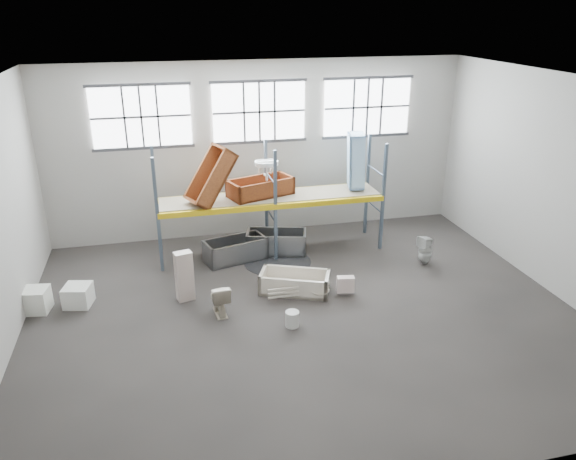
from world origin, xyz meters
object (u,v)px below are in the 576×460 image
object	(u,v)px
toilet_white	(425,250)
bucket	(292,319)
cistern_tall	(184,276)
steel_tub_left	(235,250)
carton_near	(34,300)
rust_tub_flat	(261,187)
toilet_beige	(219,298)
blue_tub_upright	(356,161)
steel_tub_right	(276,242)
bathtub_beige	(295,282)

from	to	relation	value
toilet_white	bucket	bearing A→B (deg)	-81.55
cistern_tall	steel_tub_left	distance (m)	2.38
cistern_tall	bucket	bearing A→B (deg)	-52.72
steel_tub_left	carton_near	xyz separation A→B (m)	(-4.76, -1.61, -0.03)
rust_tub_flat	toilet_beige	bearing A→B (deg)	-116.17
toilet_white	blue_tub_upright	world-z (taller)	blue_tub_upright
steel_tub_left	blue_tub_upright	xyz separation A→B (m)	(3.49, 0.49, 2.10)
steel_tub_left	rust_tub_flat	xyz separation A→B (m)	(0.81, 0.51, 1.53)
toilet_white	steel_tub_right	size ratio (longest dim) A/B	0.49
rust_tub_flat	blue_tub_upright	size ratio (longest dim) A/B	1.15
bathtub_beige	toilet_beige	bearing A→B (deg)	-139.50
carton_near	blue_tub_upright	bearing A→B (deg)	14.29
bathtub_beige	bucket	distance (m)	1.55
carton_near	steel_tub_right	bearing A→B (deg)	17.39
cistern_tall	blue_tub_upright	xyz separation A→B (m)	(4.93, 2.36, 1.80)
carton_near	steel_tub_left	bearing A→B (deg)	18.66
toilet_beige	steel_tub_right	size ratio (longest dim) A/B	0.46
toilet_beige	carton_near	world-z (taller)	toilet_beige
bucket	carton_near	bearing A→B (deg)	160.16
steel_tub_right	steel_tub_left	bearing A→B (deg)	-167.91
steel_tub_right	bathtub_beige	bearing A→B (deg)	-91.63
steel_tub_left	toilet_beige	bearing A→B (deg)	-105.76
steel_tub_right	bucket	bearing A→B (deg)	-97.40
bathtub_beige	steel_tub_right	world-z (taller)	steel_tub_right
toilet_white	steel_tub_left	distance (m)	5.03
rust_tub_flat	carton_near	xyz separation A→B (m)	(-5.57, -2.12, -1.55)
toilet_beige	carton_near	bearing A→B (deg)	-19.95
steel_tub_right	toilet_beige	bearing A→B (deg)	-123.44
steel_tub_right	rust_tub_flat	bearing A→B (deg)	144.84
bathtub_beige	bucket	xyz separation A→B (m)	(-0.43, -1.49, -0.07)
rust_tub_flat	cistern_tall	bearing A→B (deg)	-133.52
cistern_tall	blue_tub_upright	size ratio (longest dim) A/B	0.80
toilet_white	blue_tub_upright	bearing A→B (deg)	-164.04
steel_tub_left	bucket	world-z (taller)	steel_tub_left
steel_tub_right	blue_tub_upright	xyz separation A→B (m)	(2.31, 0.24, 2.10)
bucket	cistern_tall	bearing A→B (deg)	141.31
steel_tub_right	carton_near	bearing A→B (deg)	-162.61
cistern_tall	rust_tub_flat	distance (m)	3.50
blue_tub_upright	steel_tub_left	bearing A→B (deg)	-171.94
cistern_tall	steel_tub_right	world-z (taller)	cistern_tall
bucket	carton_near	xyz separation A→B (m)	(-5.44, 1.96, 0.10)
blue_tub_upright	rust_tub_flat	bearing A→B (deg)	179.62
blue_tub_upright	carton_near	xyz separation A→B (m)	(-8.25, -2.10, -2.13)
steel_tub_left	blue_tub_upright	world-z (taller)	blue_tub_upright
cistern_tall	toilet_white	size ratio (longest dim) A/B	1.51
steel_tub_left	rust_tub_flat	size ratio (longest dim) A/B	0.94
bathtub_beige	toilet_beige	distance (m)	1.96
toilet_white	bucket	distance (m)	4.68
toilet_white	steel_tub_left	bearing A→B (deg)	-125.39
cistern_tall	steel_tub_left	bearing A→B (deg)	38.18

